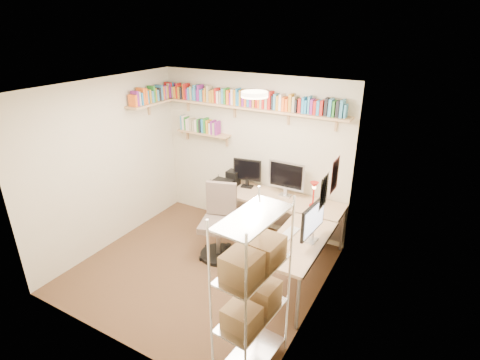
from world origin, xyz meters
The scene contains 6 objects.
ground centered at (0.00, 0.00, 0.00)m, with size 3.20×3.20×0.00m, color #41291C.
room_shell centered at (0.00, 0.00, 1.55)m, with size 3.24×3.04×2.52m.
wall_shelves centered at (-0.44, 1.29, 2.03)m, with size 3.12×1.09×0.80m.
corner_desk centered at (0.69, 0.93, 0.74)m, with size 2.02×1.92×1.30m.
office_chair centered at (0.03, 0.44, 0.46)m, with size 0.61×0.61×1.09m.
wire_rack centered at (1.36, -1.06, 1.04)m, with size 0.45×0.81×1.81m.
Camera 1 is at (2.60, -3.50, 3.22)m, focal length 28.00 mm.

